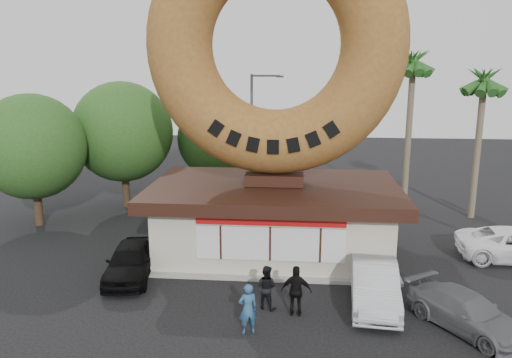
{
  "coord_description": "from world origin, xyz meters",
  "views": [
    {
      "loc": [
        1.09,
        -15.95,
        8.54
      ],
      "look_at": [
        -0.66,
        4.0,
        3.97
      ],
      "focal_mm": 35.0,
      "sensor_mm": 36.0,
      "label": 1
    }
  ],
  "objects_px": {
    "car_black": "(131,261)",
    "car_silver": "(375,284)",
    "donut_shop": "(274,216)",
    "person_right": "(296,291)",
    "street_lamp": "(254,130)",
    "giant_donut": "(276,45)",
    "person_center": "(266,287)",
    "car_grey": "(467,312)",
    "person_left": "(248,309)"
  },
  "relations": [
    {
      "from": "donut_shop",
      "to": "person_right",
      "type": "bearing_deg",
      "value": -79.56
    },
    {
      "from": "street_lamp",
      "to": "person_center",
      "type": "relative_size",
      "value": 4.96
    },
    {
      "from": "street_lamp",
      "to": "person_left",
      "type": "height_order",
      "value": "street_lamp"
    },
    {
      "from": "donut_shop",
      "to": "giant_donut",
      "type": "xyz_separation_m",
      "value": [
        0.0,
        0.02,
        7.62
      ]
    },
    {
      "from": "donut_shop",
      "to": "street_lamp",
      "type": "distance_m",
      "value": 10.54
    },
    {
      "from": "car_black",
      "to": "car_silver",
      "type": "xyz_separation_m",
      "value": [
        9.63,
        -1.47,
        0.03
      ]
    },
    {
      "from": "person_left",
      "to": "car_black",
      "type": "distance_m",
      "value": 6.55
    },
    {
      "from": "person_right",
      "to": "person_center",
      "type": "bearing_deg",
      "value": -18.64
    },
    {
      "from": "person_left",
      "to": "car_black",
      "type": "relative_size",
      "value": 0.4
    },
    {
      "from": "giant_donut",
      "to": "donut_shop",
      "type": "bearing_deg",
      "value": -90.0
    },
    {
      "from": "donut_shop",
      "to": "person_right",
      "type": "distance_m",
      "value": 6.06
    },
    {
      "from": "street_lamp",
      "to": "person_right",
      "type": "bearing_deg",
      "value": -79.53
    },
    {
      "from": "car_silver",
      "to": "giant_donut",
      "type": "bearing_deg",
      "value": 133.89
    },
    {
      "from": "street_lamp",
      "to": "person_left",
      "type": "xyz_separation_m",
      "value": [
        1.39,
        -17.25,
        -3.62
      ]
    },
    {
      "from": "street_lamp",
      "to": "car_grey",
      "type": "relative_size",
      "value": 1.89
    },
    {
      "from": "donut_shop",
      "to": "street_lamp",
      "type": "bearing_deg",
      "value": 100.5
    },
    {
      "from": "giant_donut",
      "to": "person_right",
      "type": "distance_m",
      "value": 10.4
    },
    {
      "from": "street_lamp",
      "to": "person_right",
      "type": "height_order",
      "value": "street_lamp"
    },
    {
      "from": "donut_shop",
      "to": "person_center",
      "type": "bearing_deg",
      "value": -89.92
    },
    {
      "from": "donut_shop",
      "to": "street_lamp",
      "type": "relative_size",
      "value": 1.4
    },
    {
      "from": "street_lamp",
      "to": "person_center",
      "type": "height_order",
      "value": "street_lamp"
    },
    {
      "from": "car_grey",
      "to": "car_silver",
      "type": "bearing_deg",
      "value": 115.38
    },
    {
      "from": "car_silver",
      "to": "person_center",
      "type": "bearing_deg",
      "value": -165.38
    },
    {
      "from": "person_center",
      "to": "person_right",
      "type": "xyz_separation_m",
      "value": [
        1.08,
        -0.43,
        0.1
      ]
    },
    {
      "from": "person_right",
      "to": "street_lamp",
      "type": "bearing_deg",
      "value": -76.35
    },
    {
      "from": "car_black",
      "to": "car_silver",
      "type": "distance_m",
      "value": 9.74
    },
    {
      "from": "car_black",
      "to": "car_silver",
      "type": "height_order",
      "value": "car_silver"
    },
    {
      "from": "giant_donut",
      "to": "car_grey",
      "type": "height_order",
      "value": "giant_donut"
    },
    {
      "from": "donut_shop",
      "to": "person_center",
      "type": "distance_m",
      "value": 5.55
    },
    {
      "from": "giant_donut",
      "to": "person_right",
      "type": "height_order",
      "value": "giant_donut"
    },
    {
      "from": "donut_shop",
      "to": "car_grey",
      "type": "relative_size",
      "value": 2.64
    },
    {
      "from": "person_right",
      "to": "car_black",
      "type": "relative_size",
      "value": 0.42
    },
    {
      "from": "street_lamp",
      "to": "giant_donut",
      "type": "bearing_deg",
      "value": -79.49
    },
    {
      "from": "person_center",
      "to": "person_left",
      "type": "bearing_deg",
      "value": 98.01
    },
    {
      "from": "person_right",
      "to": "car_silver",
      "type": "height_order",
      "value": "person_right"
    },
    {
      "from": "person_right",
      "to": "car_grey",
      "type": "xyz_separation_m",
      "value": [
        5.61,
        -0.45,
        -0.29
      ]
    },
    {
      "from": "car_black",
      "to": "giant_donut",
      "type": "bearing_deg",
      "value": 22.9
    },
    {
      "from": "car_black",
      "to": "car_silver",
      "type": "relative_size",
      "value": 0.93
    },
    {
      "from": "donut_shop",
      "to": "person_right",
      "type": "height_order",
      "value": "donut_shop"
    },
    {
      "from": "donut_shop",
      "to": "giant_donut",
      "type": "relative_size",
      "value": 1.0
    },
    {
      "from": "donut_shop",
      "to": "person_right",
      "type": "relative_size",
      "value": 6.16
    },
    {
      "from": "giant_donut",
      "to": "person_center",
      "type": "xyz_separation_m",
      "value": [
        0.01,
        -5.48,
        -8.58
      ]
    },
    {
      "from": "giant_donut",
      "to": "person_center",
      "type": "distance_m",
      "value": 10.18
    },
    {
      "from": "donut_shop",
      "to": "car_black",
      "type": "height_order",
      "value": "donut_shop"
    },
    {
      "from": "street_lamp",
      "to": "person_right",
      "type": "distance_m",
      "value": 16.58
    },
    {
      "from": "giant_donut",
      "to": "street_lamp",
      "type": "bearing_deg",
      "value": 100.51
    },
    {
      "from": "person_right",
      "to": "car_black",
      "type": "bearing_deg",
      "value": -17.71
    },
    {
      "from": "person_center",
      "to": "person_right",
      "type": "distance_m",
      "value": 1.17
    },
    {
      "from": "giant_donut",
      "to": "person_left",
      "type": "bearing_deg",
      "value": -93.68
    },
    {
      "from": "street_lamp",
      "to": "person_center",
      "type": "distance_m",
      "value": 16.02
    }
  ]
}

